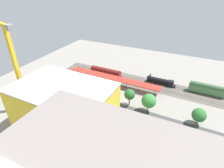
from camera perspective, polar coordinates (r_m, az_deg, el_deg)
name	(u,v)px	position (r m, az deg, el deg)	size (l,w,h in m)	color
ground_plane	(123,103)	(89.00, 3.51, -5.93)	(154.49, 154.49, 0.00)	gray
rail_bed	(139,82)	(107.30, 8.19, 0.65)	(96.56, 13.80, 0.01)	#5B544C
street_asphalt	(119,109)	(85.16, 2.16, -7.80)	(96.56, 9.00, 0.01)	#424244
track_rails	(139,82)	(107.21, 8.19, 0.73)	(96.55, 9.06, 0.12)	#9E9EA8
platform_canopy_near	(113,78)	(102.12, 0.27, 1.93)	(53.47, 6.17, 4.23)	#A82D23
locomotive	(161,82)	(106.68, 14.95, 0.74)	(16.08, 2.86, 4.91)	black
passenger_coach	(207,89)	(105.53, 27.15, -1.32)	(17.27, 3.15, 5.81)	black
freight_coach_far	(106,73)	(110.01, -1.96, 3.55)	(19.39, 3.50, 5.85)	black
parked_car_0	(149,121)	(79.29, 11.29, -11.15)	(4.05, 1.91, 1.73)	black
parked_car_1	(130,117)	(80.39, 5.52, -9.99)	(4.68, 1.95, 1.58)	black
parked_car_2	(113,111)	(82.84, 0.16, -8.35)	(4.12, 1.95, 1.76)	black
parked_car_3	(98,108)	(85.09, -4.28, -7.27)	(4.38, 1.88, 1.70)	black
parked_car_4	(84,103)	(88.98, -8.59, -5.71)	(4.12, 1.84, 1.58)	black
construction_building	(65,107)	(73.74, -14.32, -6.99)	(35.73, 23.68, 17.94)	yellow
construction_roof_slab	(62,87)	(68.74, -15.27, -0.88)	(36.33, 24.28, 0.40)	#B7B2A8
tower_crane	(14,64)	(84.40, -27.88, 5.44)	(22.25, 7.91, 38.33)	gray
box_truck_0	(84,99)	(90.04, -8.67, -4.50)	(9.89, 2.84, 3.31)	black
box_truck_1	(68,95)	(94.03, -13.35, -3.41)	(8.54, 3.05, 3.24)	black
box_truck_2	(109,103)	(86.19, -0.97, -5.80)	(8.24, 2.99, 3.58)	black
street_tree_0	(199,115)	(82.43, 25.22, -8.65)	(5.70, 5.70, 7.46)	brown
street_tree_1	(149,101)	(82.16, 11.26, -5.13)	(6.37, 6.37, 8.87)	brown
street_tree_2	(89,87)	(92.85, -7.14, -0.80)	(5.27, 5.27, 7.58)	brown
street_tree_3	(130,95)	(85.07, 5.45, -3.25)	(4.97, 4.97, 8.21)	brown
traffic_light	(79,97)	(86.21, -9.99, -3.94)	(0.50, 0.36, 7.13)	#333333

